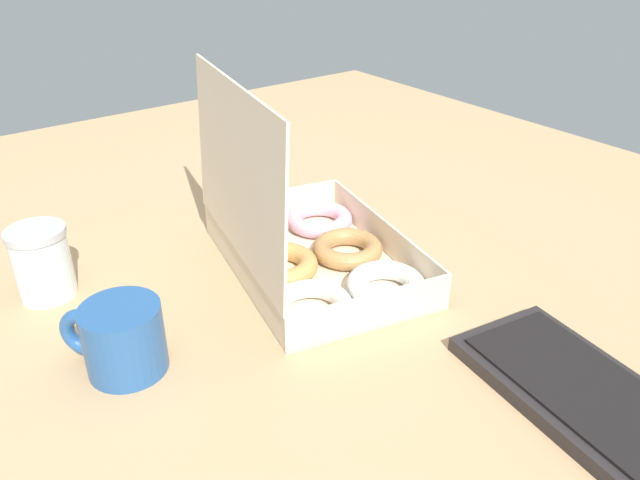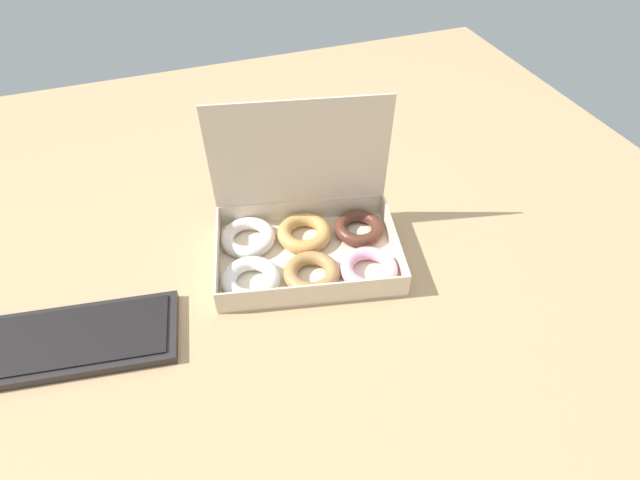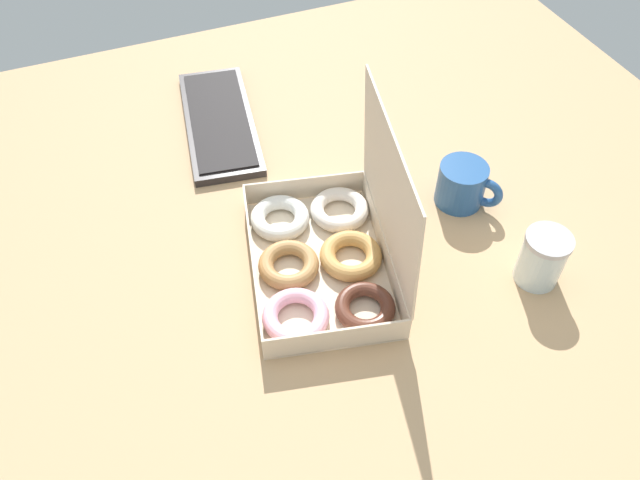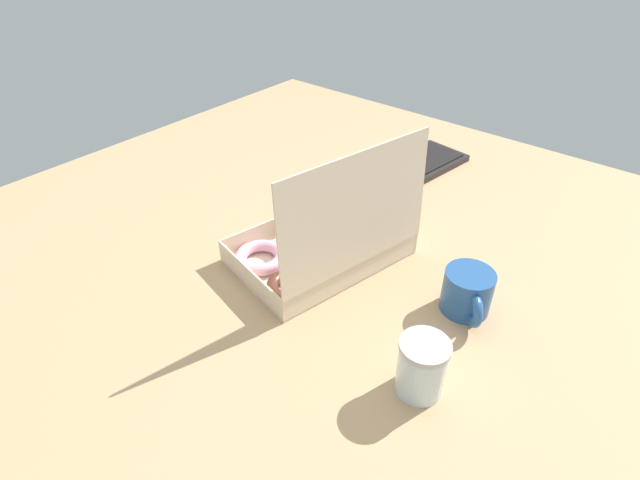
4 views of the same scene
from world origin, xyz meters
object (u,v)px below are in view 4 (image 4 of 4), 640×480
object	(u,v)px
keyboard	(408,169)
glass_jar	(422,367)
donut_box	(324,246)
coffee_mug	(468,292)

from	to	relation	value
keyboard	glass_jar	xyz separation A→B (cm)	(62.68, 40.31, 4.21)
donut_box	keyboard	xyz separation A→B (cm)	(-45.96, -6.95, -2.46)
glass_jar	keyboard	bearing A→B (deg)	-147.26
keyboard	coffee_mug	xyz separation A→B (cm)	(40.94, 37.68, 3.38)
donut_box	coffee_mug	world-z (taller)	donut_box
coffee_mug	glass_jar	size ratio (longest dim) A/B	1.11
keyboard	donut_box	bearing A→B (deg)	8.60
keyboard	glass_jar	bearing A→B (deg)	32.74
donut_box	glass_jar	distance (cm)	37.36
donut_box	coffee_mug	distance (cm)	31.15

